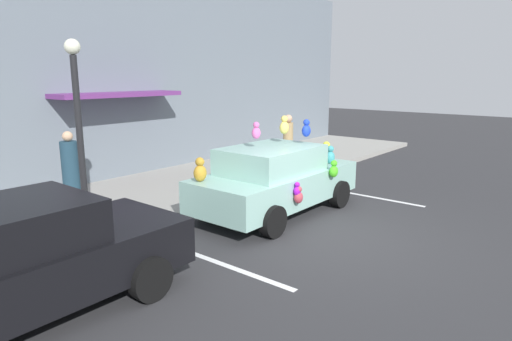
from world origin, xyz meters
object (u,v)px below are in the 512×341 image
at_px(pedestrian_near_shopfront, 288,142).
at_px(parked_sedan_behind, 10,263).
at_px(pedestrian_walking_past, 71,175).
at_px(teddy_bear_on_sidewalk, 253,167).
at_px(plush_covered_car, 276,179).
at_px(street_lamp_post, 78,116).

bearing_deg(pedestrian_near_shopfront, parked_sedan_behind, -164.71).
bearing_deg(pedestrian_walking_past, teddy_bear_on_sidewalk, -10.66).
bearing_deg(parked_sedan_behind, pedestrian_walking_past, 51.86).
xyz_separation_m(plush_covered_car, teddy_bear_on_sidewalk, (1.89, 2.23, -0.34)).
bearing_deg(parked_sedan_behind, teddy_bear_on_sidewalk, 17.56).
distance_m(teddy_bear_on_sidewalk, pedestrian_near_shopfront, 2.14).
distance_m(pedestrian_near_shopfront, pedestrian_walking_past, 7.08).
bearing_deg(plush_covered_car, pedestrian_near_shopfront, 31.98).
distance_m(teddy_bear_on_sidewalk, pedestrian_walking_past, 5.09).
height_order(teddy_bear_on_sidewalk, pedestrian_walking_past, pedestrian_walking_past).
bearing_deg(pedestrian_walking_past, pedestrian_near_shopfront, -5.66).
distance_m(plush_covered_car, teddy_bear_on_sidewalk, 2.94).
distance_m(parked_sedan_behind, teddy_bear_on_sidewalk, 7.98).
bearing_deg(pedestrian_walking_past, parked_sedan_behind, -128.14).
height_order(teddy_bear_on_sidewalk, pedestrian_near_shopfront, pedestrian_near_shopfront).
bearing_deg(teddy_bear_on_sidewalk, street_lamp_post, -175.78).
distance_m(street_lamp_post, pedestrian_near_shopfront, 7.66).
bearing_deg(street_lamp_post, teddy_bear_on_sidewalk, 4.22).
bearing_deg(pedestrian_near_shopfront, pedestrian_walking_past, 174.34).
height_order(plush_covered_car, pedestrian_near_shopfront, plush_covered_car).
relative_size(teddy_bear_on_sidewalk, pedestrian_near_shopfront, 0.40).
height_order(parked_sedan_behind, pedestrian_walking_past, pedestrian_walking_past).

